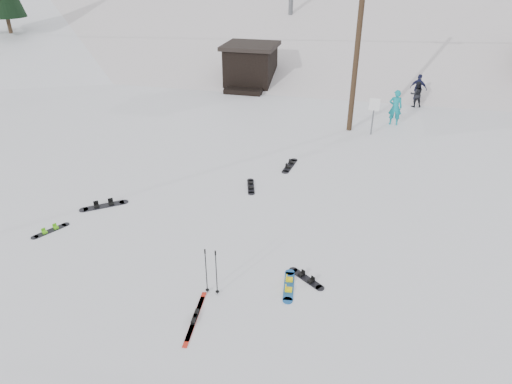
# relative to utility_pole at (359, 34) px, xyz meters

# --- Properties ---
(ground) EXTENTS (200.00, 200.00, 0.00)m
(ground) POSITION_rel_utility_pole_xyz_m (-2.00, -14.00, -4.68)
(ground) COLOR white
(ground) RESTS_ON ground
(ski_slope) EXTENTS (60.00, 85.24, 65.97)m
(ski_slope) POSITION_rel_utility_pole_xyz_m (-2.00, 41.00, -16.68)
(ski_slope) COLOR silver
(ski_slope) RESTS_ON ground
(ridge_left) EXTENTS (47.54, 95.03, 58.38)m
(ridge_left) POSITION_rel_utility_pole_xyz_m (-38.00, 34.00, -15.68)
(ridge_left) COLOR white
(ridge_left) RESTS_ON ground
(treeline_left) EXTENTS (20.00, 64.00, 10.00)m
(treeline_left) POSITION_rel_utility_pole_xyz_m (-36.00, 26.00, -4.68)
(treeline_left) COLOR black
(treeline_left) RESTS_ON ground
(utility_pole) EXTENTS (2.00, 0.26, 9.00)m
(utility_pole) POSITION_rel_utility_pole_xyz_m (0.00, 0.00, 0.00)
(utility_pole) COLOR #3A2819
(utility_pole) RESTS_ON ground
(trail_sign) EXTENTS (0.50, 0.09, 1.85)m
(trail_sign) POSITION_rel_utility_pole_xyz_m (1.10, -0.42, -3.41)
(trail_sign) COLOR #595B60
(trail_sign) RESTS_ON ground
(lift_hut) EXTENTS (3.40, 4.10, 2.75)m
(lift_hut) POSITION_rel_utility_pole_xyz_m (-7.00, 6.94, -3.32)
(lift_hut) COLOR black
(lift_hut) RESTS_ON ground
(hero_snowboard) EXTENTS (0.42, 1.45, 0.10)m
(hero_snowboard) POSITION_rel_utility_pole_xyz_m (-0.81, -12.83, -4.65)
(hero_snowboard) COLOR #1957A4
(hero_snowboard) RESTS_ON ground
(hero_skis) EXTENTS (0.31, 1.95, 0.10)m
(hero_skis) POSITION_rel_utility_pole_xyz_m (-2.87, -14.61, -4.65)
(hero_skis) COLOR #AB1E11
(hero_skis) RESTS_ON ground
(ski_poles) EXTENTS (0.38, 0.10, 1.39)m
(ski_poles) POSITION_rel_utility_pole_xyz_m (-2.76, -13.58, -3.97)
(ski_poles) COLOR black
(ski_poles) RESTS_ON ground
(board_scatter_a) EXTENTS (1.43, 1.18, 0.12)m
(board_scatter_a) POSITION_rel_utility_pole_xyz_m (-8.05, -10.07, -4.65)
(board_scatter_a) COLOR black
(board_scatter_a) RESTS_ON ground
(board_scatter_b) EXTENTS (0.58, 1.34, 0.10)m
(board_scatter_b) POSITION_rel_utility_pole_xyz_m (-3.30, -7.34, -4.66)
(board_scatter_b) COLOR black
(board_scatter_b) RESTS_ON ground
(board_scatter_c) EXTENTS (0.75, 1.16, 0.09)m
(board_scatter_c) POSITION_rel_utility_pole_xyz_m (-8.90, -11.97, -4.66)
(board_scatter_c) COLOR black
(board_scatter_c) RESTS_ON ground
(board_scatter_d) EXTENTS (1.09, 0.85, 0.09)m
(board_scatter_d) POSITION_rel_utility_pole_xyz_m (-0.39, -12.40, -4.66)
(board_scatter_d) COLOR black
(board_scatter_d) RESTS_ON ground
(board_scatter_f) EXTENTS (0.45, 1.60, 0.11)m
(board_scatter_f) POSITION_rel_utility_pole_xyz_m (-2.17, -5.09, -4.65)
(board_scatter_f) COLOR black
(board_scatter_f) RESTS_ON ground
(skier_teal) EXTENTS (0.68, 0.45, 1.84)m
(skier_teal) POSITION_rel_utility_pole_xyz_m (2.20, 1.38, -3.76)
(skier_teal) COLOR #0E8590
(skier_teal) RESTS_ON ground
(skier_dark) EXTENTS (0.80, 0.68, 1.47)m
(skier_dark) POSITION_rel_utility_pole_xyz_m (3.48, 4.85, -3.95)
(skier_dark) COLOR black
(skier_dark) RESTS_ON ground
(skier_navy) EXTENTS (1.08, 0.74, 1.70)m
(skier_navy) POSITION_rel_utility_pole_xyz_m (3.62, 5.70, -3.83)
(skier_navy) COLOR #181B3D
(skier_navy) RESTS_ON ground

